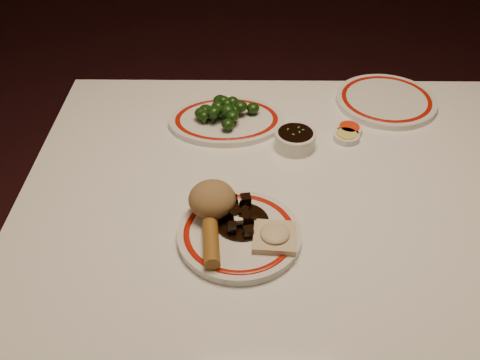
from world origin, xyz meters
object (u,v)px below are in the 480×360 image
stirfry_heap (241,216)px  main_plate (239,234)px  dining_table (291,211)px  broccoli_plate (227,121)px  broccoli_pile (222,110)px  soy_bowl (295,140)px  spring_roll (211,242)px  fried_wonton (275,236)px  rice_mound (212,199)px

stirfry_heap → main_plate: bearing=-93.4°
dining_table → broccoli_plate: 0.29m
broccoli_pile → soy_bowl: size_ratio=1.69×
broccoli_plate → soy_bowl: (0.17, -0.10, 0.01)m
stirfry_heap → broccoli_plate: 0.37m
spring_roll → broccoli_plate: 0.45m
main_plate → fried_wonton: (0.07, -0.02, 0.02)m
rice_mound → spring_roll: bearing=-88.7°
main_plate → spring_roll: (-0.05, -0.04, 0.02)m
stirfry_heap → broccoli_pile: broccoli_pile is taller
dining_table → soy_bowl: (0.01, 0.13, 0.11)m
broccoli_pile → soy_bowl: broccoli_pile is taller
rice_mound → dining_table: bearing=34.9°
rice_mound → spring_roll: (0.00, -0.10, -0.02)m
main_plate → stirfry_heap: bearing=86.6°
spring_roll → broccoli_pile: (0.01, 0.45, 0.01)m
main_plate → fried_wonton: fried_wonton is taller
main_plate → broccoli_plate: size_ratio=0.84×
dining_table → broccoli_pile: 0.31m
dining_table → rice_mound: rice_mound is taller
rice_mound → broccoli_pile: (0.01, 0.35, -0.01)m
soy_bowl → broccoli_plate: bearing=149.6°
spring_roll → broccoli_plate: (0.02, 0.45, -0.02)m
main_plate → broccoli_plate: bearing=95.2°
spring_roll → soy_bowl: spring_roll is taller
main_plate → spring_roll: spring_roll is taller
dining_table → main_plate: (-0.12, -0.18, 0.10)m
spring_roll → stirfry_heap: stirfry_heap is taller
main_plate → stirfry_heap: 0.04m
dining_table → broccoli_pile: size_ratio=7.31×
stirfry_heap → rice_mound: bearing=158.2°
main_plate → broccoli_pile: bearing=96.6°
spring_roll → stirfry_heap: bearing=49.2°
dining_table → rice_mound: (-0.17, -0.12, 0.14)m
broccoli_pile → main_plate: bearing=-83.4°
broccoli_pile → soy_bowl: (0.18, -0.10, -0.02)m
main_plate → rice_mound: bearing=134.5°
fried_wonton → broccoli_plate: fried_wonton is taller
broccoli_plate → broccoli_pile: 0.03m
dining_table → main_plate: size_ratio=4.72×
rice_mound → main_plate: bearing=-45.5°
main_plate → broccoli_plate: (-0.04, 0.40, -0.00)m
dining_table → main_plate: bearing=-123.8°
rice_mound → broccoli_pile: 0.35m
stirfry_heap → broccoli_plate: bearing=96.0°
spring_roll → rice_mound: bearing=86.1°
dining_table → rice_mound: size_ratio=12.48×
spring_roll → soy_bowl: size_ratio=1.15×
rice_mound → fried_wonton: bearing=-31.7°
main_plate → rice_mound: 0.09m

